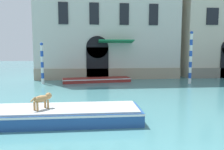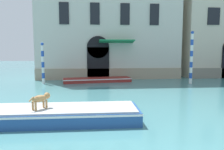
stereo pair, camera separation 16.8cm
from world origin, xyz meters
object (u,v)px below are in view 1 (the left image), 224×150
at_px(mooring_pole_0, 42,63).
at_px(mooring_pole_1, 191,57).
at_px(boat_moored_near_palazzo, 97,80).
at_px(dog_on_deck, 43,99).
at_px(boat_foreground, 33,115).

distance_m(mooring_pole_0, mooring_pole_1, 13.14).
relative_size(boat_moored_near_palazzo, mooring_pole_0, 1.78).
bearing_deg(mooring_pole_0, dog_on_deck, -78.04).
bearing_deg(mooring_pole_0, boat_moored_near_palazzo, 8.08).
bearing_deg(mooring_pole_0, mooring_pole_1, -5.27).
bearing_deg(boat_moored_near_palazzo, dog_on_deck, -109.63).
bearing_deg(boat_foreground, mooring_pole_1, 40.78).
xyz_separation_m(boat_foreground, dog_on_deck, (0.46, -0.17, 0.71)).
bearing_deg(boat_foreground, boat_moored_near_palazzo, 75.88).
height_order(mooring_pole_0, mooring_pole_1, mooring_pole_1).
height_order(dog_on_deck, boat_moored_near_palazzo, dog_on_deck).
bearing_deg(mooring_pole_1, mooring_pole_0, 174.73).
bearing_deg(boat_foreground, mooring_pole_0, 100.18).
relative_size(boat_foreground, boat_moored_near_palazzo, 1.38).
distance_m(boat_foreground, mooring_pole_1, 14.87).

